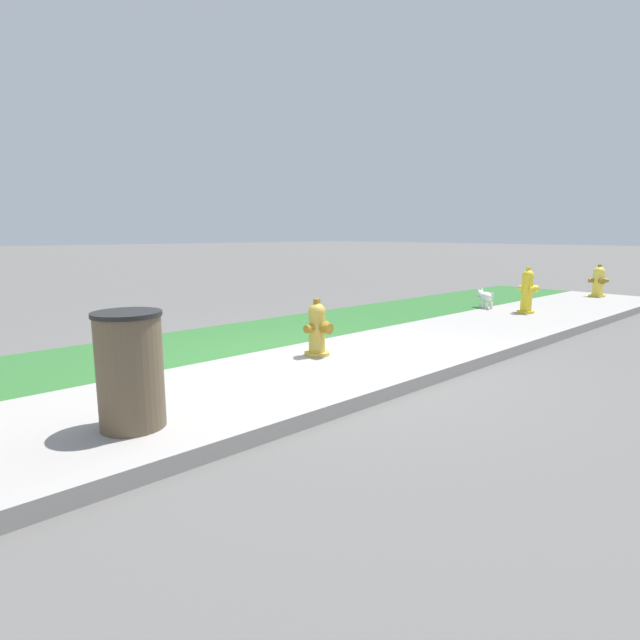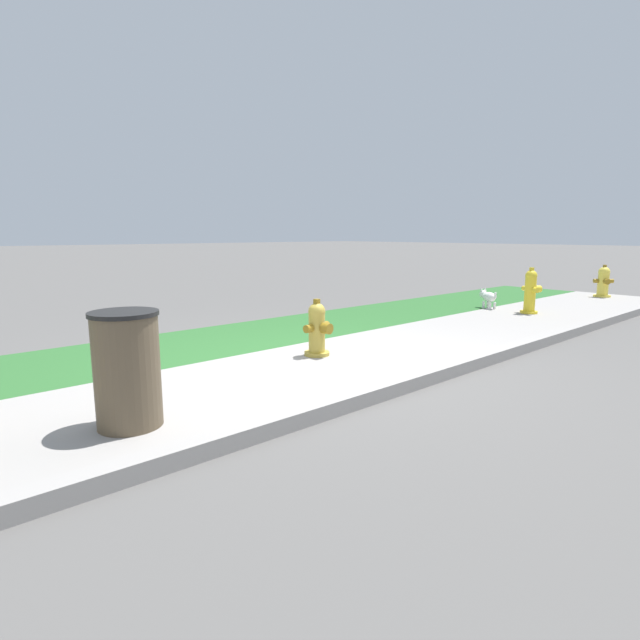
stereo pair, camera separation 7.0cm
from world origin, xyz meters
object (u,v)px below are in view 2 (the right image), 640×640
Objects in this scene: fire_hydrant_at_driveway at (603,282)px; fire_hydrant_by_grass_verge at (530,292)px; fire_hydrant_far_end at (317,329)px; small_white_dog at (488,297)px; trash_bin at (127,370)px.

fire_hydrant_by_grass_verge reaches higher than fire_hydrant_at_driveway.
fire_hydrant_far_end reaches higher than small_white_dog.
small_white_dog is (-3.34, 0.79, -0.12)m from fire_hydrant_at_driveway.
trash_bin is (-7.07, -0.48, 0.03)m from fire_hydrant_by_grass_verge.
fire_hydrant_at_driveway reaches higher than small_white_dog.
fire_hydrant_by_grass_verge is at bearing 3.88° from trash_bin.
fire_hydrant_by_grass_verge is 0.80m from small_white_dog.
fire_hydrant_by_grass_verge is at bearing 170.24° from fire_hydrant_far_end.
fire_hydrant_at_driveway is 1.08× the size of fire_hydrant_far_end.
trash_bin reaches higher than fire_hydrant_far_end.
trash_bin is at bearing -58.85° from fire_hydrant_by_grass_verge.
fire_hydrant_by_grass_verge is at bearing 46.85° from fire_hydrant_at_driveway.
small_white_dog is 0.51× the size of trash_bin.
trash_bin reaches higher than fire_hydrant_at_driveway.
fire_hydrant_far_end is at bearing 123.04° from small_white_dog.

